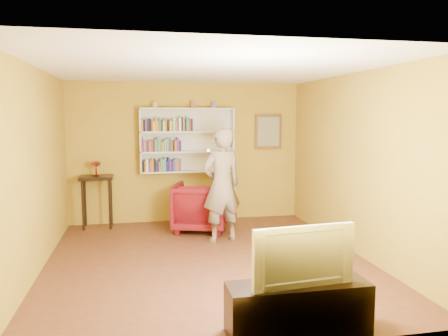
% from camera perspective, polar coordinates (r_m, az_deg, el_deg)
% --- Properties ---
extents(room_shell, '(5.30, 5.80, 2.88)m').
position_cam_1_polar(room_shell, '(6.16, -2.26, -2.95)').
color(room_shell, '#4B2718').
rests_on(room_shell, ground).
extents(bookshelf, '(1.80, 0.29, 1.23)m').
position_cam_1_polar(bookshelf, '(8.47, -4.87, 3.63)').
color(bookshelf, silver).
rests_on(bookshelf, room_shell).
extents(books_row_lower, '(0.72, 0.19, 0.27)m').
position_cam_1_polar(books_row_lower, '(8.36, -8.16, 0.34)').
color(books_row_lower, black).
rests_on(books_row_lower, bookshelf).
extents(books_row_middle, '(0.73, 0.19, 0.27)m').
position_cam_1_polar(books_row_middle, '(8.33, -8.20, 2.93)').
color(books_row_middle, '#632673').
rests_on(books_row_middle, bookshelf).
extents(books_row_upper, '(0.95, 0.19, 0.27)m').
position_cam_1_polar(books_row_upper, '(8.32, -7.25, 5.57)').
color(books_row_upper, '#AE6322').
rests_on(books_row_upper, bookshelf).
extents(ornament_left, '(0.08, 0.08, 0.11)m').
position_cam_1_polar(ornament_left, '(8.35, -8.98, 8.14)').
color(ornament_left, '#BF8D36').
rests_on(ornament_left, bookshelf).
extents(ornament_centre, '(0.08, 0.08, 0.12)m').
position_cam_1_polar(ornament_centre, '(8.41, -4.07, 8.23)').
color(ornament_centre, brown).
rests_on(ornament_centre, bookshelf).
extents(ornament_right, '(0.08, 0.08, 0.12)m').
position_cam_1_polar(ornament_right, '(8.47, -1.36, 8.24)').
color(ornament_right, '#49567A').
rests_on(ornament_right, bookshelf).
extents(framed_painting, '(0.55, 0.05, 0.70)m').
position_cam_1_polar(framed_painting, '(8.85, 5.80, 4.76)').
color(framed_painting, brown).
rests_on(framed_painting, room_shell).
extents(console_table, '(0.59, 0.45, 0.97)m').
position_cam_1_polar(console_table, '(8.37, -16.28, -2.11)').
color(console_table, black).
rests_on(console_table, ground).
extents(ruby_lustre, '(0.17, 0.17, 0.27)m').
position_cam_1_polar(ruby_lustre, '(8.32, -16.37, 0.35)').
color(ruby_lustre, maroon).
rests_on(ruby_lustre, console_table).
extents(armchair, '(1.16, 1.18, 0.86)m').
position_cam_1_polar(armchair, '(7.90, -3.04, -5.09)').
color(armchair, '#4D050F').
rests_on(armchair, ground).
extents(person, '(0.78, 0.62, 1.87)m').
position_cam_1_polar(person, '(7.12, -0.31, -2.29)').
color(person, '#6F6152').
rests_on(person, ground).
extents(game_remote, '(0.04, 0.15, 0.04)m').
position_cam_1_polar(game_remote, '(6.67, -2.15, 2.36)').
color(game_remote, white).
rests_on(game_remote, person).
extents(tv_cabinet, '(1.36, 0.41, 0.49)m').
position_cam_1_polar(tv_cabinet, '(4.41, 9.64, -17.57)').
color(tv_cabinet, black).
rests_on(tv_cabinet, ground).
extents(television, '(1.01, 0.23, 0.58)m').
position_cam_1_polar(television, '(4.22, 9.79, -10.96)').
color(television, black).
rests_on(television, tv_cabinet).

